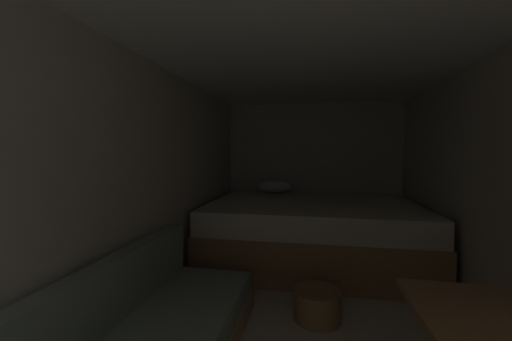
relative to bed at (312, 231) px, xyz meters
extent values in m
plane|color=beige|center=(0.01, -1.41, -0.35)|extent=(6.63, 6.63, 0.00)
cube|color=beige|center=(0.01, 0.93, 0.64)|extent=(2.57, 0.05, 1.98)
cube|color=beige|center=(-1.26, -1.41, 0.64)|extent=(0.05, 4.63, 1.98)
cube|color=white|center=(0.01, -1.41, 1.65)|extent=(2.57, 4.63, 0.05)
cube|color=#9E7247|center=(0.01, -0.01, -0.12)|extent=(2.35, 1.73, 0.45)
cube|color=beige|center=(0.01, -0.01, 0.22)|extent=(2.31, 1.69, 0.25)
ellipsoid|color=white|center=(-0.52, 0.65, 0.44)|extent=(0.48, 0.31, 0.18)
cube|color=gray|center=(-1.15, -2.13, 0.12)|extent=(0.12, 1.96, 0.37)
cylinder|color=olive|center=(0.05, -1.28, -0.24)|extent=(0.36, 0.36, 0.23)
camera|label=1|loc=(0.00, -3.55, 0.93)|focal=21.12mm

